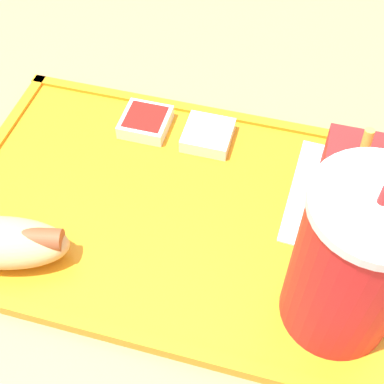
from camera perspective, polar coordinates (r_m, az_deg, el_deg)
dining_table at (r=0.86m, az=-0.52°, el=-18.61°), size 1.42×0.98×0.76m
food_tray at (r=0.53m, az=0.00°, el=-2.32°), size 0.47×0.29×0.01m
paper_napkin at (r=0.56m, az=18.55°, el=-1.50°), size 0.17×0.14×0.00m
soda_cup at (r=0.42m, az=16.85°, el=-7.31°), size 0.10×0.10×0.19m
hot_dog_far at (r=0.51m, az=-19.75°, el=-5.02°), size 0.13×0.08×0.04m
fries_carton at (r=0.53m, az=18.38°, el=1.15°), size 0.09×0.07×0.10m
sauce_cup_mayo at (r=0.58m, az=1.72°, el=6.15°), size 0.05×0.05×0.02m
sauce_cup_ketchup at (r=0.60m, az=-4.97°, el=7.51°), size 0.05×0.05×0.02m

